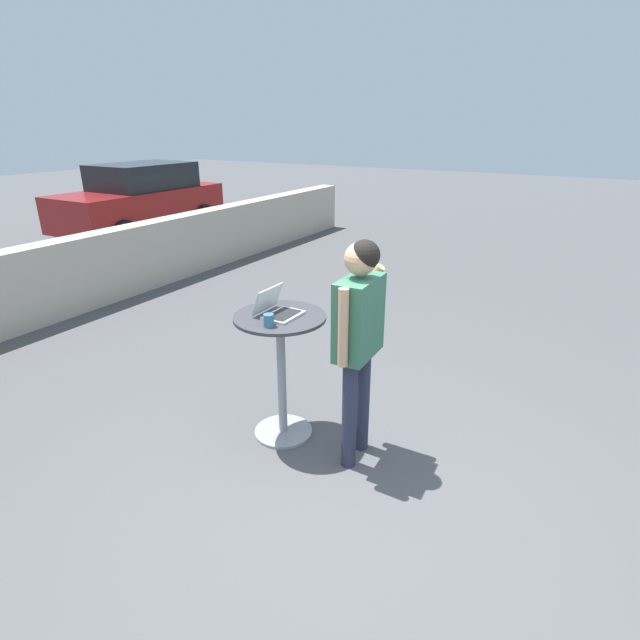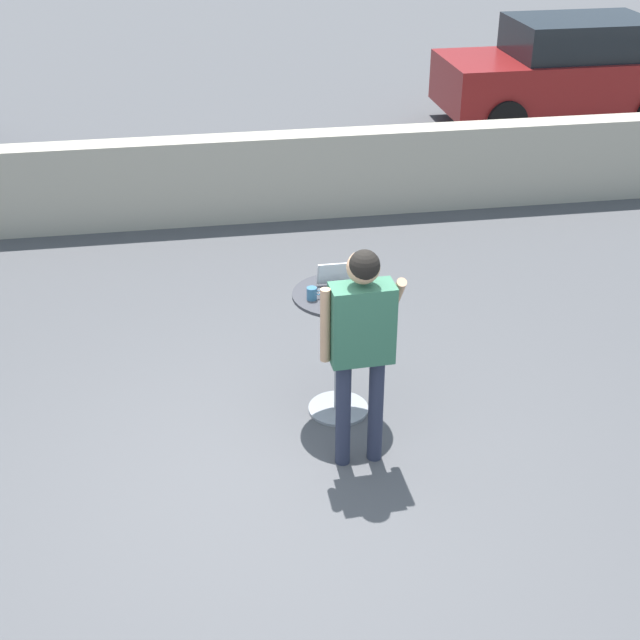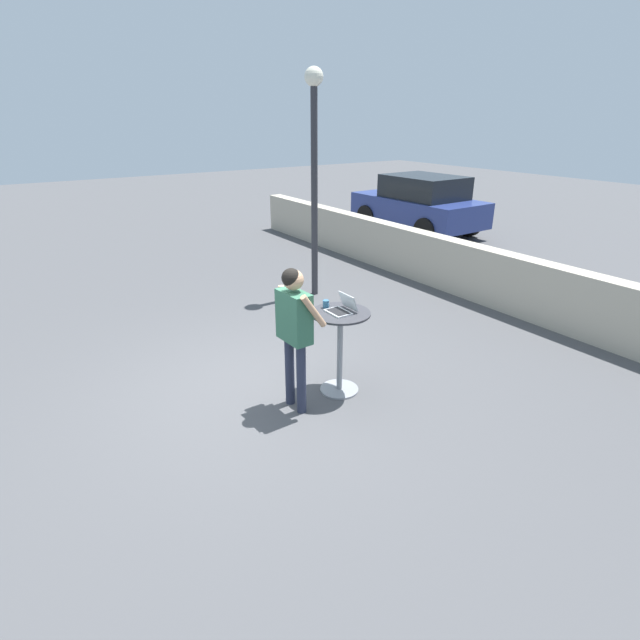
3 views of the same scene
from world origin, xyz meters
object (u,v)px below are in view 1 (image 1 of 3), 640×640
Objects in this scene: standing_person at (359,325)px; parked_car_near_street at (141,200)px; laptop at (278,309)px; coffee_mug at (269,320)px; cafe_table at (281,360)px.

standing_person is 0.45× the size of parked_car_near_street.
standing_person is at bearing -87.53° from laptop.
coffee_mug is (-0.22, -0.08, 0.00)m from laptop.
cafe_table is 9.53× the size of coffee_mug.
cafe_table is at bearing -124.16° from parked_car_near_street.
cafe_table is 0.28× the size of parked_car_near_street.
standing_person is at bearing -121.73° from parked_car_near_street.
coffee_mug is at bearing -165.16° from cafe_table.
standing_person is at bearing -87.44° from cafe_table.
parked_car_near_street is at bearing 55.78° from laptop.
parked_car_near_street is at bearing 54.89° from coffee_mug.
laptop is 0.68m from standing_person.
laptop is at bearing 19.00° from coffee_mug.
standing_person reaches higher than parked_car_near_street.
coffee_mug is 0.65m from standing_person.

